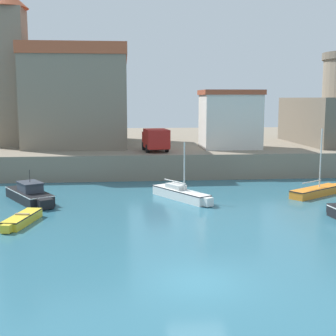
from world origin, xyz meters
TOP-DOWN VIEW (x-y plane):
  - ground_plane at (0.00, 0.00)m, footprint 200.00×200.00m
  - quay_seawall at (0.00, 44.08)m, footprint 120.00×40.00m
  - sailboat_white_0 at (1.21, 15.99)m, footprint 4.01×5.81m
  - sailboat_orange_2 at (12.01, 16.43)m, footprint 5.42×4.07m
  - dinghy_yellow_3 at (-9.24, 9.96)m, footprint 1.81×4.42m
  - motorboat_black_4 at (-9.96, 16.23)m, footprint 4.41×6.15m
  - church at (-8.85, 35.50)m, footprint 14.74×14.33m
  - harbor_shed_mid_row at (8.00, 29.84)m, footprint 6.12×5.18m
  - truck_on_quay at (0.05, 27.30)m, footprint 2.58×4.51m

SIDE VIEW (x-z plane):
  - ground_plane at x=0.00m, z-range 0.00..0.00m
  - dinghy_yellow_3 at x=-9.24m, z-range -0.01..0.62m
  - sailboat_orange_2 at x=12.01m, z-range -2.25..3.00m
  - sailboat_white_0 at x=1.21m, z-range -1.74..2.63m
  - motorboat_black_4 at x=-9.96m, z-range -0.65..1.74m
  - quay_seawall at x=0.00m, z-range 0.00..2.38m
  - truck_on_quay at x=0.05m, z-range 2.50..4.70m
  - harbor_shed_mid_row at x=8.00m, z-range 2.40..8.43m
  - church at x=-8.85m, z-range -0.09..16.39m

